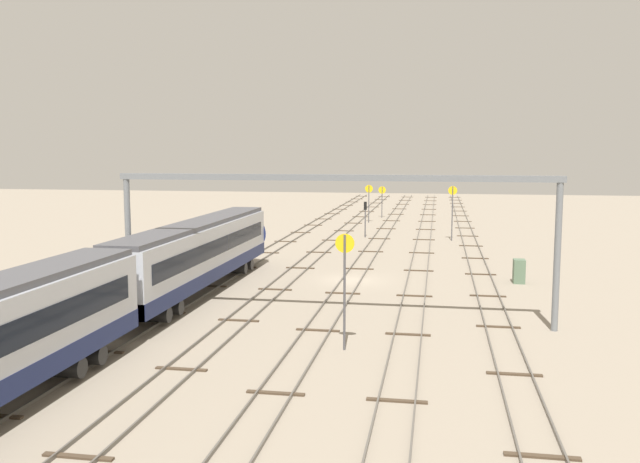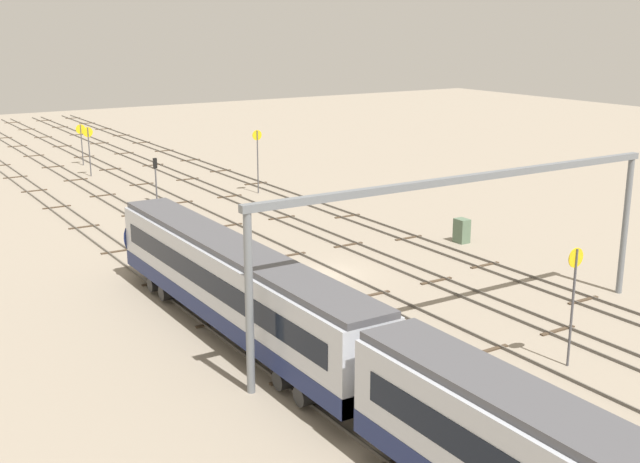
{
  "view_description": "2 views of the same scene",
  "coord_description": "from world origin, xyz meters",
  "px_view_note": "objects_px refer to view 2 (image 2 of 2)",
  "views": [
    {
      "loc": [
        -49.86,
        -6.29,
        9.78
      ],
      "look_at": [
        2.91,
        2.94,
        3.32
      ],
      "focal_mm": 37.89,
      "sensor_mm": 36.0,
      "label": 1
    },
    {
      "loc": [
        -40.96,
        26.51,
        15.74
      ],
      "look_at": [
        -0.63,
        1.01,
        3.1
      ],
      "focal_mm": 44.85,
      "sensor_mm": 36.0,
      "label": 2
    }
  ],
  "objects_px": {
    "overhead_gantry": "(469,209)",
    "signal_light_trackside_approach": "(155,173)",
    "speed_sign_mid_trackside": "(573,291)",
    "relay_cabinet": "(462,231)",
    "speed_sign_far_trackside": "(257,153)",
    "speed_sign_near_foreground": "(89,144)",
    "speed_sign_distant_end": "(81,138)"
  },
  "relations": [
    {
      "from": "overhead_gantry",
      "to": "signal_light_trackside_approach",
      "type": "relative_size",
      "value": 6.26
    },
    {
      "from": "speed_sign_mid_trackside",
      "to": "relay_cabinet",
      "type": "relative_size",
      "value": 3.26
    },
    {
      "from": "speed_sign_mid_trackside",
      "to": "signal_light_trackside_approach",
      "type": "xyz_separation_m",
      "value": [
        43.29,
        3.61,
        -1.05
      ]
    },
    {
      "from": "signal_light_trackside_approach",
      "to": "relay_cabinet",
      "type": "height_order",
      "value": "signal_light_trackside_approach"
    },
    {
      "from": "speed_sign_far_trackside",
      "to": "relay_cabinet",
      "type": "bearing_deg",
      "value": -169.13
    },
    {
      "from": "overhead_gantry",
      "to": "speed_sign_near_foreground",
      "type": "bearing_deg",
      "value": 3.5
    },
    {
      "from": "speed_sign_distant_end",
      "to": "speed_sign_near_foreground",
      "type": "bearing_deg",
      "value": 170.06
    },
    {
      "from": "speed_sign_mid_trackside",
      "to": "speed_sign_near_foreground",
      "type": "bearing_deg",
      "value": 4.66
    },
    {
      "from": "speed_sign_mid_trackside",
      "to": "speed_sign_distant_end",
      "type": "bearing_deg",
      "value": 3.11
    },
    {
      "from": "speed_sign_near_foreground",
      "to": "relay_cabinet",
      "type": "relative_size",
      "value": 2.89
    },
    {
      "from": "overhead_gantry",
      "to": "relay_cabinet",
      "type": "bearing_deg",
      "value": -41.68
    },
    {
      "from": "speed_sign_far_trackside",
      "to": "speed_sign_mid_trackside",
      "type": "bearing_deg",
      "value": 171.93
    },
    {
      "from": "overhead_gantry",
      "to": "speed_sign_near_foreground",
      "type": "distance_m",
      "value": 53.67
    },
    {
      "from": "overhead_gantry",
      "to": "speed_sign_far_trackside",
      "type": "height_order",
      "value": "overhead_gantry"
    },
    {
      "from": "speed_sign_mid_trackside",
      "to": "speed_sign_distant_end",
      "type": "relative_size",
      "value": 1.26
    },
    {
      "from": "overhead_gantry",
      "to": "speed_sign_mid_trackside",
      "type": "bearing_deg",
      "value": -164.38
    },
    {
      "from": "signal_light_trackside_approach",
      "to": "speed_sign_mid_trackside",
      "type": "bearing_deg",
      "value": -175.23
    },
    {
      "from": "signal_light_trackside_approach",
      "to": "relay_cabinet",
      "type": "bearing_deg",
      "value": -150.03
    },
    {
      "from": "speed_sign_far_trackside",
      "to": "speed_sign_distant_end",
      "type": "distance_m",
      "value": 25.63
    },
    {
      "from": "relay_cabinet",
      "to": "speed_sign_mid_trackside",
      "type": "bearing_deg",
      "value": 151.16
    },
    {
      "from": "speed_sign_far_trackside",
      "to": "relay_cabinet",
      "type": "distance_m",
      "value": 23.81
    },
    {
      "from": "overhead_gantry",
      "to": "speed_sign_near_foreground",
      "type": "relative_size",
      "value": 4.93
    },
    {
      "from": "speed_sign_near_foreground",
      "to": "speed_sign_mid_trackside",
      "type": "height_order",
      "value": "speed_sign_mid_trackside"
    },
    {
      "from": "speed_sign_near_foreground",
      "to": "speed_sign_mid_trackside",
      "type": "bearing_deg",
      "value": -175.34
    },
    {
      "from": "speed_sign_far_trackside",
      "to": "relay_cabinet",
      "type": "relative_size",
      "value": 3.35
    },
    {
      "from": "speed_sign_far_trackside",
      "to": "signal_light_trackside_approach",
      "type": "height_order",
      "value": "speed_sign_far_trackside"
    },
    {
      "from": "speed_sign_near_foreground",
      "to": "speed_sign_distant_end",
      "type": "height_order",
      "value": "speed_sign_near_foreground"
    },
    {
      "from": "speed_sign_near_foreground",
      "to": "speed_sign_distant_end",
      "type": "relative_size",
      "value": 1.12
    },
    {
      "from": "speed_sign_mid_trackside",
      "to": "speed_sign_distant_end",
      "type": "distance_m",
      "value": 66.02
    },
    {
      "from": "speed_sign_distant_end",
      "to": "relay_cabinet",
      "type": "height_order",
      "value": "speed_sign_distant_end"
    },
    {
      "from": "speed_sign_distant_end",
      "to": "signal_light_trackside_approach",
      "type": "height_order",
      "value": "speed_sign_distant_end"
    },
    {
      "from": "speed_sign_far_trackside",
      "to": "relay_cabinet",
      "type": "height_order",
      "value": "speed_sign_far_trackside"
    }
  ]
}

